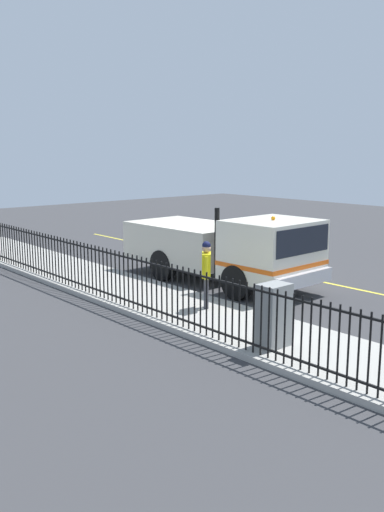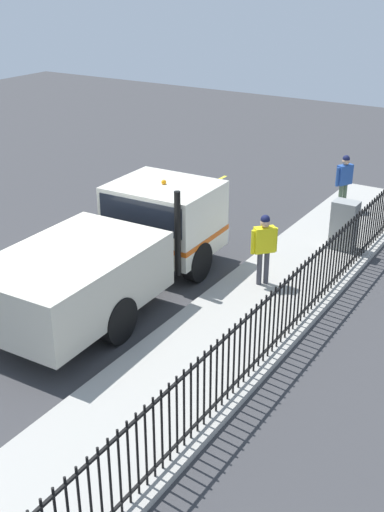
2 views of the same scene
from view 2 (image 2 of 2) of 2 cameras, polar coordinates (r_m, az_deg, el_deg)
name	(u,v)px [view 2 (image 2 of 2)]	position (r m, az deg, el deg)	size (l,w,h in m)	color
ground_plane	(79,316)	(13.83, -10.06, -5.33)	(50.77, 50.77, 0.00)	#38383A
sidewalk_slab	(203,357)	(12.19, 1.01, -8.98)	(2.54, 23.08, 0.13)	#A3A099
lane_marking	(4,290)	(15.30, -16.43, -2.94)	(0.12, 20.77, 0.01)	yellow
work_truck	(124,244)	(14.17, -6.07, 1.09)	(2.63, 6.63, 2.44)	silver
worker_standing	(264,242)	(14.34, 6.47, 1.23)	(0.48, 0.49, 1.68)	yellow
pedestrian_distant	(344,177)	(19.40, 13.46, 6.91)	(0.40, 0.56, 1.67)	#264C99
iron_fence	(255,338)	(11.36, 5.65, -7.31)	(0.04, 19.65, 1.37)	black
utility_cabinet	(344,225)	(16.74, 13.45, 2.70)	(0.63, 0.46, 1.27)	gray
traffic_cone	(10,289)	(14.69, -15.98, -2.85)	(0.39, 0.39, 0.56)	orange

